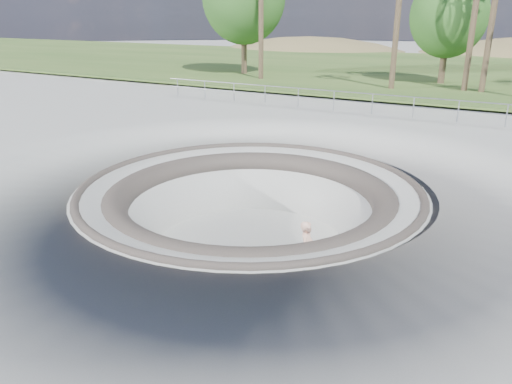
# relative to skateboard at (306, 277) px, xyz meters

# --- Properties ---
(ground) EXTENTS (180.00, 180.00, 0.00)m
(ground) POSITION_rel_skateboard_xyz_m (-2.40, 1.16, 1.83)
(ground) COLOR #AEAEA9
(ground) RESTS_ON ground
(skate_bowl) EXTENTS (14.00, 14.00, 4.10)m
(skate_bowl) POSITION_rel_skateboard_xyz_m (-2.40, 1.16, -0.00)
(skate_bowl) COLOR #AEAEA9
(skate_bowl) RESTS_ON ground
(grass_strip) EXTENTS (180.00, 36.00, 0.12)m
(grass_strip) POSITION_rel_skateboard_xyz_m (-2.40, 35.16, 2.05)
(grass_strip) COLOR #345221
(grass_strip) RESTS_ON ground
(distant_hills) EXTENTS (103.20, 45.00, 28.60)m
(distant_hills) POSITION_rel_skateboard_xyz_m (1.38, 58.33, -5.19)
(distant_hills) COLOR brown
(distant_hills) RESTS_ON ground
(safety_railing) EXTENTS (25.00, 0.06, 1.03)m
(safety_railing) POSITION_rel_skateboard_xyz_m (-2.40, 13.16, 2.52)
(safety_railing) COLOR gray
(safety_railing) RESTS_ON ground
(skateboard) EXTENTS (0.95, 0.49, 0.09)m
(skateboard) POSITION_rel_skateboard_xyz_m (0.00, 0.00, 0.00)
(skateboard) COLOR olive
(skateboard) RESTS_ON ground
(skater) EXTENTS (0.49, 0.65, 1.62)m
(skater) POSITION_rel_skateboard_xyz_m (0.00, 0.00, 0.83)
(skater) COLOR #E8B096
(skater) RESTS_ON skateboard
(bushy_tree_mid) EXTENTS (5.10, 4.63, 7.35)m
(bushy_tree_mid) POSITION_rel_skateboard_xyz_m (-1.43, 26.03, 6.55)
(bushy_tree_mid) COLOR brown
(bushy_tree_mid) RESTS_ON ground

